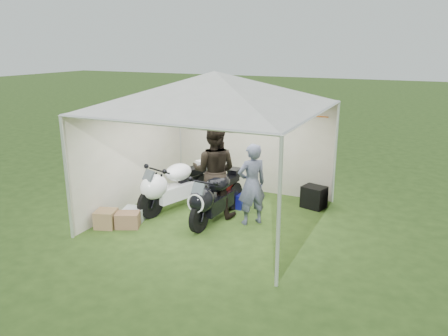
% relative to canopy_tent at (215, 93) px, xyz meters
% --- Properties ---
extents(ground, '(80.00, 80.00, 0.00)m').
position_rel_canopy_tent_xyz_m(ground, '(0.00, -0.03, -2.58)').
color(ground, '#2A4317').
rests_on(ground, ground).
extents(canopy_tent, '(5.66, 5.66, 3.00)m').
position_rel_canopy_tent_xyz_m(canopy_tent, '(0.00, 0.00, 0.00)').
color(canopy_tent, silver).
rests_on(canopy_tent, ground).
extents(motorcycle_white, '(0.90, 2.05, 1.03)m').
position_rel_canopy_tent_xyz_m(motorcycle_white, '(-1.03, 0.00, -2.00)').
color(motorcycle_white, black).
rests_on(motorcycle_white, ground).
extents(motorcycle_black, '(0.52, 2.01, 0.99)m').
position_rel_canopy_tent_xyz_m(motorcycle_black, '(0.07, -0.21, -2.02)').
color(motorcycle_black, black).
rests_on(motorcycle_black, ground).
extents(paddock_stand, '(0.43, 0.29, 0.31)m').
position_rel_canopy_tent_xyz_m(paddock_stand, '(0.12, 0.71, -2.42)').
color(paddock_stand, '#1C21B8').
rests_on(paddock_stand, ground).
extents(person_dark_jacket, '(1.08, 0.92, 1.94)m').
position_rel_canopy_tent_xyz_m(person_dark_jacket, '(-0.09, 0.10, -1.60)').
color(person_dark_jacket, black).
rests_on(person_dark_jacket, ground).
extents(person_blue_jacket, '(0.70, 0.71, 1.65)m').
position_rel_canopy_tent_xyz_m(person_blue_jacket, '(0.78, 0.03, -1.75)').
color(person_blue_jacket, '#535972').
rests_on(person_blue_jacket, ground).
extents(equipment_box, '(0.57, 0.50, 0.49)m').
position_rel_canopy_tent_xyz_m(equipment_box, '(1.70, 1.44, -2.33)').
color(equipment_box, black).
rests_on(equipment_box, ground).
extents(crate_0, '(0.48, 0.41, 0.27)m').
position_rel_canopy_tent_xyz_m(crate_0, '(-1.46, -0.84, -2.44)').
color(crate_0, silver).
rests_on(crate_0, ground).
extents(crate_1, '(0.49, 0.49, 0.35)m').
position_rel_canopy_tent_xyz_m(crate_1, '(-1.75, -1.37, -2.40)').
color(crate_1, olive).
rests_on(crate_1, ground).
extents(crate_2, '(0.36, 0.33, 0.21)m').
position_rel_canopy_tent_xyz_m(crate_2, '(-1.41, -0.96, -2.47)').
color(crate_2, silver).
rests_on(crate_2, ground).
extents(crate_3, '(0.55, 0.48, 0.30)m').
position_rel_canopy_tent_xyz_m(crate_3, '(-1.36, -1.20, -2.42)').
color(crate_3, brown).
rests_on(crate_3, ground).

